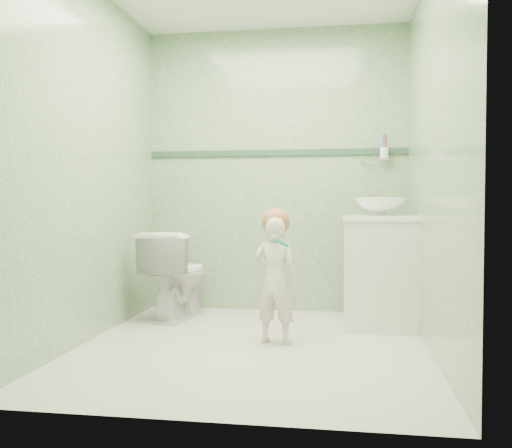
# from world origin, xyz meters

# --- Properties ---
(ground) EXTENTS (2.50, 2.50, 0.00)m
(ground) POSITION_xyz_m (0.00, 0.00, 0.00)
(ground) COLOR beige
(ground) RESTS_ON ground
(room_shell) EXTENTS (2.50, 2.54, 2.40)m
(room_shell) POSITION_xyz_m (0.00, 0.00, 1.20)
(room_shell) COLOR gray
(room_shell) RESTS_ON ground
(trim_stripe) EXTENTS (2.20, 0.02, 0.05)m
(trim_stripe) POSITION_xyz_m (0.00, 1.24, 1.35)
(trim_stripe) COLOR #2C4B36
(trim_stripe) RESTS_ON room_shell
(vanity) EXTENTS (0.52, 0.50, 0.80)m
(vanity) POSITION_xyz_m (0.84, 0.70, 0.40)
(vanity) COLOR silver
(vanity) RESTS_ON ground
(counter) EXTENTS (0.54, 0.52, 0.04)m
(counter) POSITION_xyz_m (0.84, 0.70, 0.81)
(counter) COLOR white
(counter) RESTS_ON vanity
(basin) EXTENTS (0.37, 0.37, 0.13)m
(basin) POSITION_xyz_m (0.84, 0.70, 0.89)
(basin) COLOR white
(basin) RESTS_ON counter
(faucet) EXTENTS (0.03, 0.13, 0.18)m
(faucet) POSITION_xyz_m (0.84, 0.89, 0.97)
(faucet) COLOR silver
(faucet) RESTS_ON counter
(cup_holder) EXTENTS (0.26, 0.07, 0.21)m
(cup_holder) POSITION_xyz_m (0.89, 1.18, 1.33)
(cup_holder) COLOR silver
(cup_holder) RESTS_ON room_shell
(toilet) EXTENTS (0.48, 0.73, 0.70)m
(toilet) POSITION_xyz_m (-0.74, 0.80, 0.35)
(toilet) COLOR white
(toilet) RESTS_ON ground
(toddler) EXTENTS (0.33, 0.25, 0.83)m
(toddler) POSITION_xyz_m (0.13, 0.11, 0.41)
(toddler) COLOR beige
(toddler) RESTS_ON ground
(hair_cap) EXTENTS (0.18, 0.18, 0.18)m
(hair_cap) POSITION_xyz_m (0.13, 0.14, 0.79)
(hair_cap) COLOR #A55E3A
(hair_cap) RESTS_ON toddler
(teal_toothbrush) EXTENTS (0.11, 0.14, 0.08)m
(teal_toothbrush) POSITION_xyz_m (0.18, -0.02, 0.67)
(teal_toothbrush) COLOR #029276
(teal_toothbrush) RESTS_ON toddler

